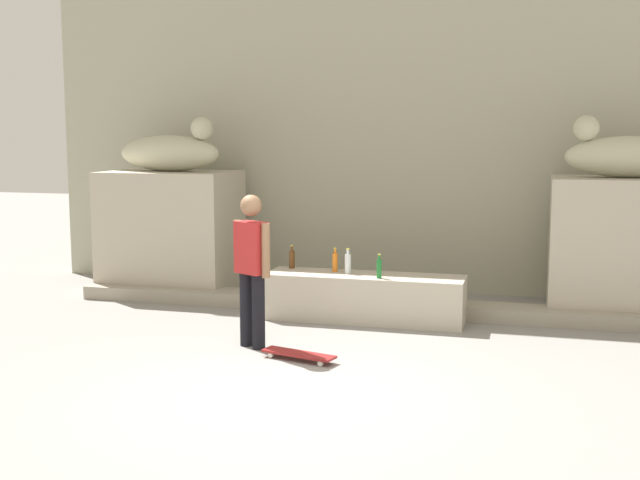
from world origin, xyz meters
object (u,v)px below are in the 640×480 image
Objects in this scene: statue_reclining_left at (171,152)px; statue_reclining_right at (628,155)px; skateboard at (299,354)px; bottle_clear at (348,263)px; bottle_orange at (335,262)px; bottle_brown at (292,259)px; skater at (252,264)px; bottle_green at (379,268)px.

statue_reclining_left and statue_reclining_right have the same top height.
bottle_clear reaches higher than skateboard.
statue_reclining_right is 3.89m from bottle_orange.
bottle_clear is at bearing -22.98° from bottle_orange.
statue_reclining_left is 1.02× the size of statue_reclining_right.
skater is at bearing -86.86° from bottle_brown.
statue_reclining_right is 5.32× the size of bottle_orange.
statue_reclining_left reaches higher than bottle_clear.
bottle_orange is 0.61m from bottle_brown.
skateboard is at bearing 179.09° from skater.
statue_reclining_right is 1.97× the size of skateboard.
bottle_green is (3.31, -1.26, -1.35)m from statue_reclining_left.
bottle_green is (0.63, -0.30, -0.00)m from bottle_orange.
bottle_green is at bearing -14.40° from statue_reclining_left.
skater is 1.79m from bottle_green.
statue_reclining_left reaches higher than skateboard.
skater is at bearing 30.09° from statue_reclining_right.
statue_reclining_right is 3.43m from bottle_green.
bottle_orange is at bearing -13.27° from statue_reclining_left.
skater reaches higher than bottle_clear.
bottle_orange is at bearing -71.46° from skateboard.
skateboard is (0.63, -0.35, -0.86)m from skater.
bottle_orange is 1.02× the size of bottle_brown.
statue_reclining_right is at bearing 23.63° from bottle_green.
skateboard is at bearing -106.18° from bottle_green.
bottle_clear is (0.69, 1.59, -0.21)m from skater.
bottle_clear is at bearing 153.45° from bottle_green.
statue_reclining_left is at bearing 157.51° from bottle_brown.
statue_reclining_right is 4.94m from skater.
statue_reclining_left is 3.79m from bottle_green.
skater is at bearing -113.48° from bottle_clear.
statue_reclining_right is at bearing 17.41° from bottle_clear.
statue_reclining_right is 5.16× the size of bottle_clear.
statue_reclining_left is at bearing -22.10° from skater.
skater is 1.78m from bottle_brown.
skateboard is 2.79× the size of bottle_green.
skater is at bearing -14.18° from skateboard.
statue_reclining_right is (6.20, 0.00, 0.00)m from statue_reclining_left.
skater reaches higher than bottle_orange.
skateboard is 2.33m from bottle_brown.
statue_reclining_left is 3.34m from bottle_clear.
statue_reclining_left is 0.99× the size of skater.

